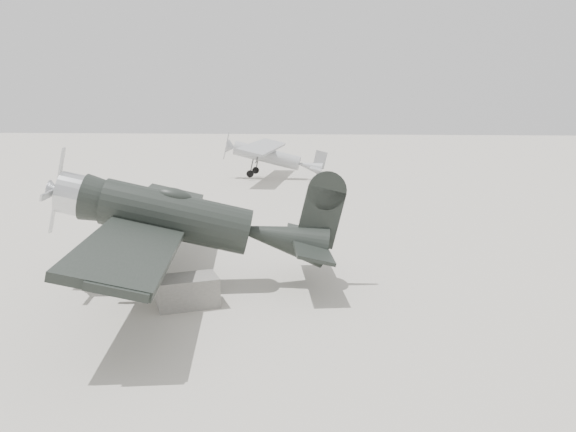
% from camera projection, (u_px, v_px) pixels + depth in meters
% --- Properties ---
extents(ground, '(160.00, 160.00, 0.00)m').
position_uv_depth(ground, '(273.00, 284.00, 17.39)').
color(ground, '#B0A89C').
rests_on(ground, ground).
extents(lowwing_monoplane, '(8.67, 12.09, 3.88)m').
position_uv_depth(lowwing_monoplane, '(190.00, 221.00, 16.86)').
color(lowwing_monoplane, black).
rests_on(lowwing_monoplane, ground).
extents(highwing_monoplane, '(7.36, 10.38, 2.95)m').
position_uv_depth(highwing_monoplane, '(271.00, 153.00, 40.69)').
color(highwing_monoplane, gray).
rests_on(highwing_monoplane, ground).
extents(equipment_block, '(1.93, 1.62, 0.83)m').
position_uv_depth(equipment_block, '(187.00, 291.00, 15.53)').
color(equipment_block, slate).
rests_on(equipment_block, ground).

